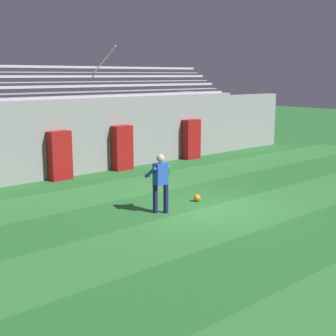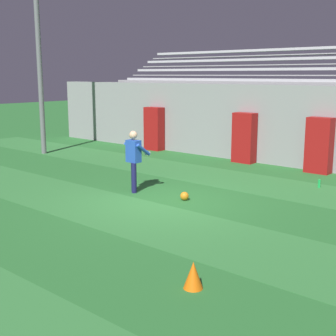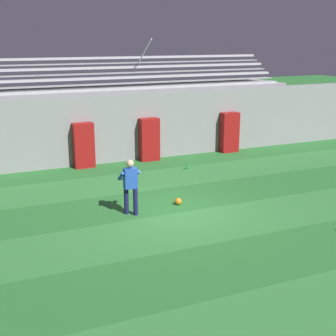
{
  "view_description": "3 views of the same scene",
  "coord_description": "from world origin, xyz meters",
  "views": [
    {
      "loc": [
        -9.56,
        -9.38,
        3.81
      ],
      "look_at": [
        -1.12,
        0.25,
        1.25
      ],
      "focal_mm": 50.0,
      "sensor_mm": 36.0,
      "label": 1
    },
    {
      "loc": [
        7.48,
        -8.54,
        3.15
      ],
      "look_at": [
        -0.21,
        0.34,
        0.8
      ],
      "focal_mm": 50.0,
      "sensor_mm": 36.0,
      "label": 2
    },
    {
      "loc": [
        -5.52,
        -12.11,
        5.08
      ],
      "look_at": [
        0.03,
        0.77,
        1.14
      ],
      "focal_mm": 50.0,
      "sensor_mm": 36.0,
      "label": 3
    }
  ],
  "objects": [
    {
      "name": "turf_stripe_far",
      "position": [
        0.0,
        3.29,
        0.0
      ],
      "size": [
        28.0,
        2.32,
        0.01
      ],
      "primitive_type": "cube",
      "color": "#337A38",
      "rests_on": "ground"
    },
    {
      "name": "soccer_ball",
      "position": [
        0.25,
        0.46,
        0.11
      ],
      "size": [
        0.22,
        0.22,
        0.22
      ],
      "primitive_type": "sphere",
      "color": "orange",
      "rests_on": "ground"
    },
    {
      "name": "water_bottle",
      "position": [
        2.29,
        4.01,
        0.12
      ],
      "size": [
        0.07,
        0.07,
        0.24
      ],
      "primitive_type": "cylinder",
      "color": "green",
      "rests_on": "ground"
    },
    {
      "name": "goalkeeper",
      "position": [
        -1.38,
        0.29,
        0.95
      ],
      "size": [
        0.58,
        0.57,
        1.67
      ],
      "color": "#19194C",
      "rests_on": "ground"
    },
    {
      "name": "ground_plane",
      "position": [
        0.0,
        0.0,
        0.0
      ],
      "size": [
        80.0,
        80.0,
        0.0
      ],
      "primitive_type": "plane",
      "color": "#286B2D"
    },
    {
      "name": "padding_pillar_far_right",
      "position": [
        5.31,
        5.95,
        0.9
      ],
      "size": [
        0.81,
        0.44,
        1.81
      ],
      "primitive_type": "cube",
      "color": "maroon",
      "rests_on": "ground"
    },
    {
      "name": "bleacher_stand",
      "position": [
        0.0,
        8.49,
        1.5
      ],
      "size": [
        18.0,
        3.35,
        5.03
      ],
      "color": "gray",
      "rests_on": "ground"
    },
    {
      "name": "padding_pillar_gate_right",
      "position": [
        1.41,
        5.95,
        0.9
      ],
      "size": [
        0.81,
        0.44,
        1.81
      ],
      "primitive_type": "cube",
      "color": "maroon",
      "rests_on": "ground"
    },
    {
      "name": "back_wall",
      "position": [
        0.0,
        6.5,
        1.4
      ],
      "size": [
        24.0,
        0.6,
        2.8
      ],
      "primitive_type": "cube",
      "color": "gray",
      "rests_on": "ground"
    },
    {
      "name": "padding_pillar_gate_left",
      "position": [
        -1.41,
        5.95,
        0.9
      ],
      "size": [
        0.81,
        0.44,
        1.81
      ],
      "primitive_type": "cube",
      "color": "maroon",
      "rests_on": "ground"
    },
    {
      "name": "turf_stripe_mid",
      "position": [
        0.0,
        -1.35,
        0.0
      ],
      "size": [
        28.0,
        2.32,
        0.01
      ],
      "primitive_type": "cube",
      "color": "#337A38",
      "rests_on": "ground"
    }
  ]
}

